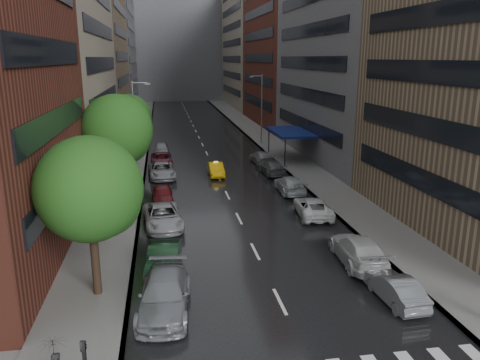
# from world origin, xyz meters

# --- Properties ---
(ground) EXTENTS (220.00, 220.00, 0.00)m
(ground) POSITION_xyz_m (0.00, 0.00, 0.00)
(ground) COLOR gray
(ground) RESTS_ON ground
(road) EXTENTS (14.00, 140.00, 0.01)m
(road) POSITION_xyz_m (0.00, 50.00, 0.01)
(road) COLOR black
(road) RESTS_ON ground
(sidewalk_left) EXTENTS (4.00, 140.00, 0.15)m
(sidewalk_left) POSITION_xyz_m (-9.00, 50.00, 0.07)
(sidewalk_left) COLOR gray
(sidewalk_left) RESTS_ON ground
(sidewalk_right) EXTENTS (4.00, 140.00, 0.15)m
(sidewalk_right) POSITION_xyz_m (9.00, 50.00, 0.07)
(sidewalk_right) COLOR gray
(sidewalk_right) RESTS_ON ground
(buildings_left) EXTENTS (8.00, 108.00, 38.00)m
(buildings_left) POSITION_xyz_m (-15.00, 58.79, 15.99)
(buildings_left) COLOR maroon
(buildings_left) RESTS_ON ground
(buildings_right) EXTENTS (8.05, 109.10, 36.00)m
(buildings_right) POSITION_xyz_m (15.00, 56.70, 15.03)
(buildings_right) COLOR #937A5B
(buildings_right) RESTS_ON ground
(building_far) EXTENTS (40.00, 14.00, 32.00)m
(building_far) POSITION_xyz_m (0.00, 118.00, 16.00)
(building_far) COLOR slate
(building_far) RESTS_ON ground
(tree_near) EXTENTS (4.94, 4.94, 7.87)m
(tree_near) POSITION_xyz_m (-8.60, 6.02, 5.39)
(tree_near) COLOR #382619
(tree_near) RESTS_ON ground
(tree_mid) EXTENTS (5.42, 5.42, 8.64)m
(tree_mid) POSITION_xyz_m (-8.60, 20.93, 5.91)
(tree_mid) COLOR #382619
(tree_mid) RESTS_ON ground
(tree_far) EXTENTS (4.78, 4.78, 7.62)m
(tree_far) POSITION_xyz_m (-8.60, 34.56, 5.21)
(tree_far) COLOR #382619
(tree_far) RESTS_ON ground
(taxi) EXTENTS (1.39, 3.93, 1.29)m
(taxi) POSITION_xyz_m (-0.17, 28.89, 0.65)
(taxi) COLOR yellow
(taxi) RESTS_ON ground
(parked_cars_left) EXTENTS (2.94, 40.86, 1.60)m
(parked_cars_left) POSITION_xyz_m (-5.40, 20.54, 0.74)
(parked_cars_left) COLOR gray
(parked_cars_left) RESTS_ON ground
(parked_cars_right) EXTENTS (2.78, 34.92, 1.57)m
(parked_cars_right) POSITION_xyz_m (5.40, 18.33, 0.71)
(parked_cars_right) COLOR slate
(parked_cars_right) RESTS_ON ground
(street_lamp_left) EXTENTS (1.74, 0.22, 9.00)m
(street_lamp_left) POSITION_xyz_m (-7.72, 30.00, 4.89)
(street_lamp_left) COLOR gray
(street_lamp_left) RESTS_ON sidewalk_left
(street_lamp_right) EXTENTS (1.74, 0.22, 9.00)m
(street_lamp_right) POSITION_xyz_m (7.72, 45.00, 4.89)
(street_lamp_right) COLOR gray
(street_lamp_right) RESTS_ON sidewalk_right
(awning) EXTENTS (4.00, 8.00, 3.12)m
(awning) POSITION_xyz_m (8.98, 35.00, 3.13)
(awning) COLOR navy
(awning) RESTS_ON sidewalk_right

